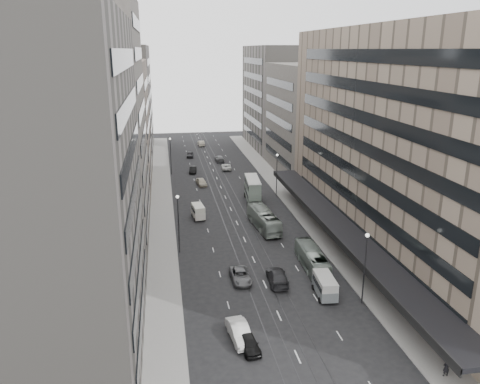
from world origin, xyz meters
TOP-DOWN VIEW (x-y plane):
  - ground at (0.00, 0.00)m, footprint 220.00×220.00m
  - sidewalk_right at (12.00, 37.50)m, footprint 4.00×125.00m
  - sidewalk_left at (-12.00, 37.50)m, footprint 4.00×125.00m
  - department_store at (21.45, 8.00)m, footprint 19.20×60.00m
  - building_right_mid at (21.50, 52.00)m, footprint 15.00×28.00m
  - building_right_far at (21.50, 82.00)m, footprint 15.00×32.00m
  - building_left_a at (-21.50, -8.00)m, footprint 15.00×28.00m
  - building_left_b at (-21.50, 19.00)m, footprint 15.00×26.00m
  - building_left_c at (-21.50, 46.00)m, footprint 15.00×28.00m
  - building_left_d at (-21.50, 79.00)m, footprint 15.00×38.00m
  - lamp_right_near at (9.70, -5.00)m, footprint 0.44×0.44m
  - lamp_right_far at (9.70, 35.00)m, footprint 0.44×0.44m
  - lamp_left_near at (-9.70, 12.00)m, footprint 0.44×0.44m
  - lamp_left_far at (-9.70, 55.00)m, footprint 0.44×0.44m
  - bus_near at (6.87, 4.15)m, footprint 2.57×9.68m
  - bus_far at (3.77, 19.02)m, footprint 3.49×11.00m
  - double_decker at (4.56, 32.35)m, footprint 3.10×8.36m
  - vw_microbus at (6.13, -2.82)m, footprint 2.30×4.60m
  - panel_van at (-6.03, 25.11)m, footprint 2.20×3.92m
  - sedan_0 at (-4.19, -11.19)m, footprint 1.99×4.08m
  - sedan_1 at (-4.80, -9.51)m, footprint 2.26×5.06m
  - sedan_2 at (-2.72, 2.35)m, footprint 2.34×4.94m
  - sedan_3 at (1.57, 1.20)m, footprint 2.66×5.66m
  - sedan_4 at (-3.79, 44.84)m, footprint 2.27×4.54m
  - sedan_5 at (-4.80, 55.61)m, footprint 1.96×4.44m
  - sedan_6 at (3.12, 57.30)m, footprint 2.69×4.97m
  - sedan_7 at (2.58, 65.92)m, footprint 2.12×4.97m
  - sedan_8 at (-4.46, 71.83)m, footprint 1.98×4.34m
  - sedan_9 at (-0.31, 86.46)m, footprint 1.87×4.73m
  - pedestrian at (11.71, -17.80)m, footprint 0.61×0.41m

SIDE VIEW (x-z plane):
  - ground at x=0.00m, z-range 0.00..0.00m
  - sidewalk_right at x=12.00m, z-range 0.00..0.15m
  - sidewalk_left at x=-12.00m, z-range 0.00..0.15m
  - sedan_6 at x=3.12m, z-range 0.00..1.33m
  - sedan_0 at x=-4.19m, z-range 0.00..1.34m
  - sedan_2 at x=-2.72m, z-range 0.00..1.36m
  - sedan_5 at x=-4.80m, z-range 0.00..1.42m
  - sedan_7 at x=2.58m, z-range 0.00..1.43m
  - sedan_8 at x=-4.46m, z-range 0.00..1.44m
  - sedan_4 at x=-3.79m, z-range 0.00..1.49m
  - sedan_9 at x=-0.31m, z-range 0.00..1.53m
  - sedan_3 at x=1.57m, z-range 0.00..1.60m
  - sedan_1 at x=-4.80m, z-range 0.00..1.61m
  - pedestrian at x=11.71m, z-range 0.15..1.82m
  - panel_van at x=-6.03m, z-range 0.12..2.48m
  - bus_near at x=6.87m, z-range 0.00..2.68m
  - vw_microbus at x=6.13m, z-range 0.14..2.56m
  - bus_far at x=3.77m, z-range 0.00..3.01m
  - double_decker at x=4.56m, z-range 0.18..4.66m
  - lamp_right_near at x=9.70m, z-range 1.04..9.36m
  - lamp_right_far at x=9.70m, z-range 1.04..9.36m
  - lamp_left_near at x=-9.70m, z-range 1.04..9.36m
  - lamp_left_far at x=-9.70m, z-range 1.04..9.36m
  - building_right_mid at x=21.50m, z-range 0.00..24.00m
  - building_left_c at x=-21.50m, z-range 0.00..25.00m
  - building_right_far at x=21.50m, z-range 0.00..28.00m
  - building_left_d at x=-21.50m, z-range 0.00..28.00m
  - department_store at x=21.45m, z-range -0.05..29.95m
  - building_left_a at x=-21.50m, z-range 0.00..30.00m
  - building_left_b at x=-21.50m, z-range 0.00..34.00m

